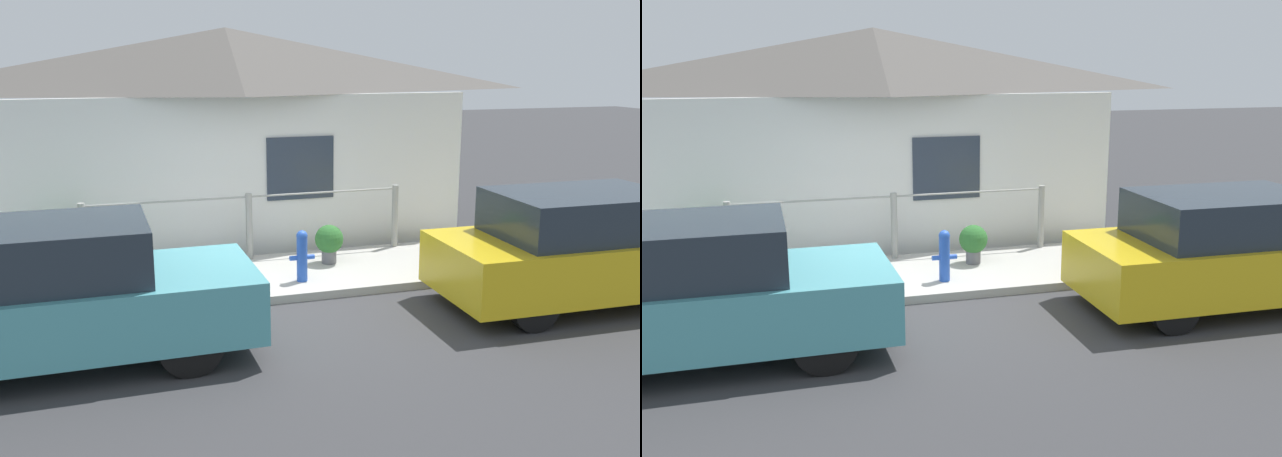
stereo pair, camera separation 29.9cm
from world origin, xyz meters
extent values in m
plane|color=#38383A|center=(0.00, 0.00, 0.00)|extent=(60.00, 60.00, 0.00)
cube|color=#B2AFA8|center=(0.00, 1.00, 0.06)|extent=(24.00, 2.00, 0.12)
cube|color=white|center=(0.00, 2.39, 1.28)|extent=(7.59, 0.12, 2.55)
cube|color=#2D3847|center=(0.95, 2.32, 1.40)|extent=(1.10, 0.04, 1.00)
pyramid|color=#605B56|center=(0.00, 3.43, 3.07)|extent=(7.99, 2.20, 1.04)
cylinder|color=#999993|center=(-2.40, 1.85, 0.62)|extent=(0.10, 0.10, 1.01)
cylinder|color=#999993|center=(0.00, 1.85, 0.62)|extent=(0.10, 0.10, 1.01)
cylinder|color=#999993|center=(2.40, 1.85, 0.62)|extent=(0.10, 0.10, 1.01)
cylinder|color=#999993|center=(0.00, 1.85, 1.08)|extent=(4.80, 0.03, 0.03)
cube|color=teal|center=(-2.68, -1.07, 0.59)|extent=(4.22, 1.70, 0.68)
cube|color=#232D38|center=(-2.85, -1.07, 1.22)|extent=(2.33, 1.48, 0.58)
cylinder|color=black|center=(-1.39, -0.35, 0.33)|extent=(0.67, 0.21, 0.67)
cylinder|color=black|center=(-1.37, -1.76, 0.33)|extent=(0.67, 0.21, 0.67)
cube|color=gold|center=(3.86, -1.07, 0.57)|extent=(4.04, 1.75, 0.68)
cube|color=#232D38|center=(3.70, -1.07, 1.19)|extent=(2.23, 1.52, 0.56)
cylinder|color=black|center=(5.12, -0.37, 0.30)|extent=(0.60, 0.21, 0.59)
cylinder|color=black|center=(2.63, -0.32, 0.30)|extent=(0.60, 0.21, 0.59)
cylinder|color=black|center=(2.61, -1.77, 0.30)|extent=(0.60, 0.21, 0.59)
cylinder|color=blue|center=(0.45, 0.53, 0.42)|extent=(0.15, 0.15, 0.61)
sphere|color=blue|center=(0.45, 0.53, 0.76)|extent=(0.16, 0.16, 0.16)
cylinder|color=blue|center=(0.35, 0.53, 0.45)|extent=(0.13, 0.07, 0.07)
cylinder|color=blue|center=(0.56, 0.53, 0.45)|extent=(0.13, 0.07, 0.07)
cylinder|color=slate|center=(1.08, 1.24, 0.22)|extent=(0.22, 0.22, 0.21)
sphere|color=#2D6B2D|center=(1.08, 1.24, 0.49)|extent=(0.43, 0.43, 0.43)
cylinder|color=brown|center=(-2.63, 1.70, 0.22)|extent=(0.27, 0.27, 0.21)
sphere|color=#387F38|center=(-2.63, 1.70, 0.55)|extent=(0.60, 0.60, 0.60)
cylinder|color=#9E5638|center=(4.13, 1.62, 0.21)|extent=(0.29, 0.29, 0.19)
sphere|color=#2D6B2D|center=(4.13, 1.62, 0.44)|extent=(0.36, 0.36, 0.36)
camera|label=1|loc=(-2.14, -8.51, 3.14)|focal=40.00mm
camera|label=2|loc=(-1.86, -8.60, 3.14)|focal=40.00mm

